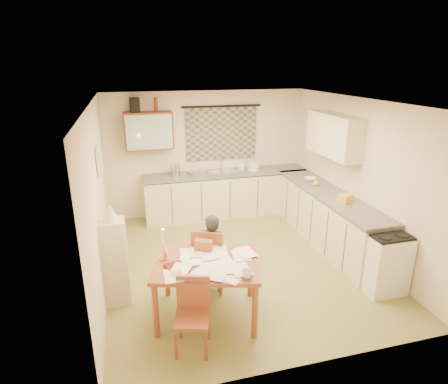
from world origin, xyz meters
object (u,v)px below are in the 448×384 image
object	(u,v)px
person	(212,253)
shelf_stand	(115,262)
counter_right	(327,218)
stove	(382,261)
chair_far	(210,269)
counter_back	(226,194)
dining_table	(207,288)

from	to	relation	value
person	shelf_stand	size ratio (longest dim) A/B	0.97
counter_right	stove	size ratio (longest dim) A/B	3.44
counter_right	person	xyz separation A→B (m)	(-2.27, -0.93, 0.11)
stove	chair_far	world-z (taller)	chair_far
counter_back	shelf_stand	distance (m)	3.33
counter_right	person	size ratio (longest dim) A/B	2.61
dining_table	chair_far	world-z (taller)	chair_far
counter_right	stove	bearing A→B (deg)	-90.00
counter_right	person	distance (m)	2.46
counter_back	stove	distance (m)	3.44
counter_back	dining_table	bearing A→B (deg)	-109.27
stove	person	size ratio (longest dim) A/B	0.76
counter_back	counter_right	world-z (taller)	same
chair_far	counter_right	bearing A→B (deg)	-132.72
counter_back	chair_far	distance (m)	2.71
stove	chair_far	xyz separation A→B (m)	(-2.29, 0.61, -0.14)
person	chair_far	bearing A→B (deg)	-38.22
chair_far	shelf_stand	xyz separation A→B (m)	(-1.25, 0.01, 0.29)
chair_far	person	distance (m)	0.28
counter_back	person	bearing A→B (deg)	-109.15
chair_far	shelf_stand	bearing A→B (deg)	25.46
person	shelf_stand	world-z (taller)	shelf_stand
dining_table	person	xyz separation A→B (m)	(0.19, 0.53, 0.19)
chair_far	person	xyz separation A→B (m)	(0.02, -0.04, 0.27)
stove	counter_back	bearing A→B (deg)	113.55
counter_right	dining_table	world-z (taller)	counter_right
counter_back	stove	xyz separation A→B (m)	(1.37, -3.15, -0.02)
counter_right	chair_far	size ratio (longest dim) A/B	3.14
counter_right	shelf_stand	size ratio (longest dim) A/B	2.53
shelf_stand	person	bearing A→B (deg)	-2.52
counter_right	dining_table	size ratio (longest dim) A/B	2.04
counter_right	stove	world-z (taller)	counter_right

